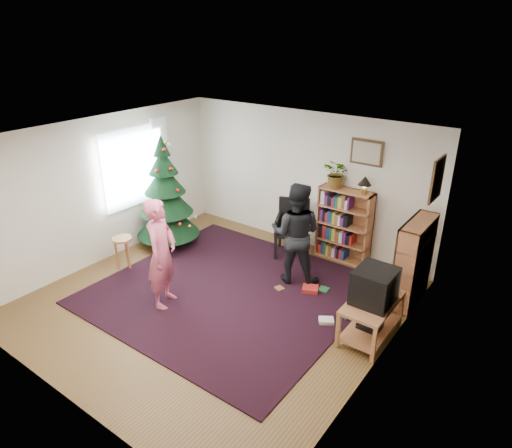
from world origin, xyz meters
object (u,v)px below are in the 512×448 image
Objects in this scene: bookshelf_back at (344,224)px; stool at (123,245)px; tv_stand at (371,315)px; person_standing at (162,254)px; person_by_chair at (296,234)px; potted_plant at (337,174)px; bookshelf_right at (413,261)px; crt_tv at (374,286)px; picture_back at (367,152)px; table_lamp at (365,182)px; christmas_tree at (166,201)px; picture_right at (437,179)px; armchair at (295,225)px.

stool is at bearing -139.08° from bookshelf_back.
tv_stand is 3.03m from person_standing.
potted_plant is (0.09, 1.14, 0.71)m from person_by_chair.
crt_tv is at bearing 174.09° from bookshelf_right.
tv_stand is at bearing 138.01° from person_by_chair.
person_by_chair is at bearing -112.03° from picture_back.
crt_tv is (1.07, -1.92, -1.17)m from picture_back.
picture_back is 0.48m from table_lamp.
christmas_tree reaches higher than bookshelf_back.
bookshelf_right is 2.33× the size of stool.
picture_back reaches higher than person_standing.
person_standing is (-2.79, -1.06, 0.05)m from crt_tv.
picture_right is 1.29m from bookshelf_right.
bookshelf_right is (4.33, 0.81, -0.21)m from christmas_tree.
bookshelf_right is 2.64× the size of potted_plant.
stool is 2.94m from person_by_chair.
picture_right reaches higher than table_lamp.
christmas_tree is at bearing -153.81° from picture_back.
tv_stand is 2.63m from potted_plant.
bookshelf_right is (1.42, -0.60, 0.00)m from bookshelf_back.
table_lamp reaches higher than stool.
person_by_chair reaches higher than stool.
bookshelf_right is 0.78× the size of person_by_chair.
bookshelf_right is 2.24m from armchair.
picture_right is 2.22m from person_by_chair.
person_by_chair reaches higher than bookshelf_right.
table_lamp is at bearing -136.98° from person_by_chair.
picture_back reaches higher than potted_plant.
picture_back is 1.12× the size of potted_plant.
armchair is at bearing 27.82° from christmas_tree.
table_lamp is at bearing 154.75° from picture_right.
picture_back reaches higher than person_by_chair.
crt_tv is at bearing -54.13° from bookshelf_back.
picture_back is 0.99× the size of stool.
crt_tv is (-0.00, 0.00, 0.45)m from tv_stand.
crt_tv is 0.32× the size of person_standing.
bookshelf_right is 1.24m from tv_stand.
picture_right is 1.89m from potted_plant.
armchair is 3.41× the size of table_lamp.
crt_tv is at bearing -60.96° from table_lamp.
armchair is 0.60× the size of person_by_chair.
person_standing is 3.40× the size of potted_plant.
tv_stand is 3.32× the size of table_lamp.
picture_right is 2.76m from armchair.
stool is at bearing 113.76° from bookshelf_right.
bookshelf_back is 0.78× the size of person_standing.
person_standing is at bearing -14.60° from stool.
bookshelf_back is at bearing 0.00° from potted_plant.
table_lamp reaches higher than tv_stand.
picture_right is 0.59× the size of armchair.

